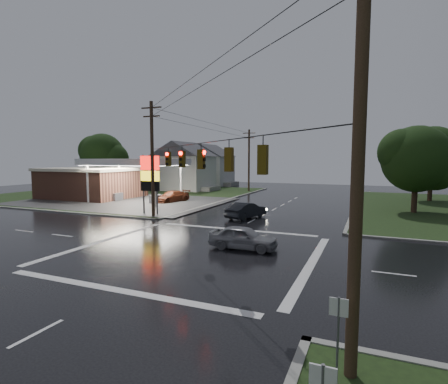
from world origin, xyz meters
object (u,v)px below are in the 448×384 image
at_px(gas_station, 98,180).
at_px(utility_pole_se, 358,156).
at_px(tree_ne_near, 418,159).
at_px(tree_ne_far, 433,154).
at_px(pylon_sign, 150,175).
at_px(tree_nw_behind, 103,155).
at_px(utility_pole_nw, 152,158).
at_px(utility_pole_n, 249,159).
at_px(house_near, 184,165).
at_px(car_north, 246,210).
at_px(car_pump, 172,197).
at_px(house_far, 208,164).
at_px(car_crossing, 243,238).

distance_m(gas_station, utility_pole_se, 45.83).
xyz_separation_m(gas_station, tree_ne_near, (39.82, 2.29, 3.01)).
distance_m(gas_station, tree_ne_far, 45.29).
bearing_deg(pylon_sign, tree_nw_behind, 140.13).
bearing_deg(utility_pole_nw, tree_ne_far, 42.59).
distance_m(utility_pole_nw, tree_nw_behind, 31.82).
xyz_separation_m(gas_station, utility_pole_n, (16.18, 18.30, 2.92)).
distance_m(house_near, car_north, 31.22).
relative_size(pylon_sign, tree_ne_far, 0.61).
bearing_deg(tree_nw_behind, gas_station, -51.58).
relative_size(house_near, tree_ne_far, 1.13).
distance_m(pylon_sign, car_pump, 10.61).
height_order(tree_ne_near, car_north, tree_ne_near).
bearing_deg(car_north, tree_ne_far, -112.77).
xyz_separation_m(car_north, car_pump, (-12.88, 7.73, -0.02)).
distance_m(house_far, car_crossing, 52.65).
bearing_deg(tree_ne_near, car_crossing, -119.48).
distance_m(utility_pole_nw, car_north, 10.25).
bearing_deg(utility_pole_n, gas_station, -131.47).
xyz_separation_m(utility_pole_n, house_near, (-11.45, -2.00, -1.06)).
bearing_deg(tree_ne_far, tree_nw_behind, -175.51).
height_order(utility_pole_n, house_near, utility_pole_n).
bearing_deg(house_far, gas_station, -97.50).
relative_size(utility_pole_se, car_pump, 2.16).
height_order(utility_pole_nw, utility_pole_se, same).
bearing_deg(utility_pole_n, utility_pole_se, -68.20).
distance_m(pylon_sign, tree_ne_far, 36.35).
relative_size(utility_pole_n, tree_nw_behind, 1.05).
relative_size(tree_ne_far, car_north, 2.12).
bearing_deg(car_pump, pylon_sign, -53.21).
height_order(house_far, car_north, house_far).
relative_size(gas_station, utility_pole_se, 2.38).
height_order(utility_pole_se, tree_nw_behind, utility_pole_se).
relative_size(utility_pole_n, car_crossing, 2.45).
height_order(utility_pole_nw, car_north, utility_pole_nw).
distance_m(pylon_sign, house_near, 27.56).
height_order(utility_pole_se, house_near, utility_pole_se).
bearing_deg(pylon_sign, utility_pole_se, -45.00).
bearing_deg(utility_pole_se, gas_station, 140.30).
xyz_separation_m(utility_pole_nw, house_near, (-11.45, 26.50, -1.32)).
bearing_deg(utility_pole_n, car_pump, -103.60).
xyz_separation_m(utility_pole_n, tree_ne_near, (23.64, -16.01, 0.09)).
bearing_deg(car_crossing, car_north, 17.45).
xyz_separation_m(gas_station, utility_pole_nw, (16.18, -10.20, 3.17)).
relative_size(car_north, car_crossing, 1.08).
bearing_deg(car_pump, tree_ne_far, 41.66).
bearing_deg(pylon_sign, car_pump, 109.39).
distance_m(gas_station, pylon_sign, 17.81).
height_order(gas_station, car_pump, gas_station).
xyz_separation_m(utility_pole_se, tree_nw_behind, (-43.34, 39.49, 0.46)).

